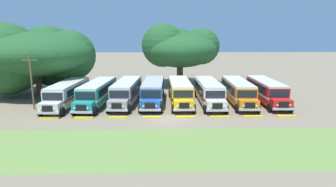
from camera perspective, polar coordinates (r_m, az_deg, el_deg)
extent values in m
plane|color=#84755B|center=(29.37, 0.25, -5.08)|extent=(220.00, 220.00, 0.00)
cube|color=olive|center=(22.18, 0.87, -10.89)|extent=(80.00, 8.39, 0.01)
cube|color=silver|center=(36.85, -19.69, 0.22)|extent=(2.96, 9.31, 2.10)
cube|color=red|center=(36.88, -19.68, -0.03)|extent=(2.99, 9.34, 0.24)
cube|color=black|center=(36.59, -17.73, 1.08)|extent=(0.44, 7.99, 0.80)
cube|color=black|center=(37.50, -21.40, 1.07)|extent=(0.44, 7.99, 0.80)
cube|color=beige|center=(36.64, -19.82, 2.00)|extent=(2.88, 9.21, 0.22)
cube|color=silver|center=(32.20, -22.96, -2.63)|extent=(2.27, 1.51, 1.05)
cube|color=black|center=(31.54, -23.51, -2.92)|extent=(1.10, 0.16, 0.70)
cube|color=#B7B7BC|center=(31.61, -23.47, -3.69)|extent=(2.41, 0.32, 0.24)
cube|color=black|center=(32.57, -22.63, -0.59)|extent=(2.20, 0.17, 0.84)
cube|color=red|center=(41.13, -17.41, 1.40)|extent=(0.90, 0.11, 1.30)
sphere|color=#EAE5C6|center=(31.21, -22.38, -2.97)|extent=(0.20, 0.20, 0.20)
sphere|color=#EAE5C6|center=(31.80, -24.69, -2.91)|extent=(0.20, 0.20, 0.20)
cylinder|color=black|center=(31.94, -20.84, -3.54)|extent=(0.33, 1.01, 1.00)
cylinder|color=black|center=(32.92, -24.72, -3.42)|extent=(0.33, 1.01, 1.00)
cylinder|color=black|center=(39.42, -16.42, -0.39)|extent=(0.33, 1.01, 1.00)
cylinder|color=black|center=(40.22, -19.68, -0.36)|extent=(0.33, 1.01, 1.00)
cube|color=teal|center=(36.06, -14.13, 0.32)|extent=(3.25, 9.37, 2.10)
cube|color=white|center=(36.10, -14.11, 0.06)|extent=(3.28, 9.40, 0.24)
cube|color=black|center=(35.90, -12.09, 1.18)|extent=(0.70, 7.98, 0.80)
cube|color=black|center=(36.65, -15.92, 1.20)|extent=(0.70, 7.98, 0.80)
cube|color=beige|center=(35.85, -14.22, 2.14)|extent=(3.16, 9.27, 0.22)
cube|color=teal|center=(31.29, -16.92, -2.59)|extent=(2.31, 1.58, 1.05)
cube|color=black|center=(30.62, -17.39, -2.89)|extent=(1.10, 0.19, 0.70)
cube|color=#B7B7BC|center=(30.69, -17.37, -3.68)|extent=(2.41, 0.40, 0.24)
cube|color=black|center=(31.67, -16.62, -0.49)|extent=(2.20, 0.24, 0.84)
cube|color=white|center=(40.43, -12.20, 1.51)|extent=(0.90, 0.13, 1.30)
sphere|color=#EAE5C6|center=(30.33, -16.19, -2.95)|extent=(0.20, 0.20, 0.20)
sphere|color=#EAE5C6|center=(30.82, -18.64, -2.87)|extent=(0.20, 0.20, 0.20)
cylinder|color=black|center=(31.13, -14.72, -3.54)|extent=(0.36, 1.02, 1.00)
cylinder|color=black|center=(31.94, -18.83, -3.40)|extent=(0.36, 1.02, 1.00)
cylinder|color=black|center=(38.78, -11.05, -0.32)|extent=(0.36, 1.02, 1.00)
cylinder|color=black|center=(39.43, -14.44, -0.27)|extent=(0.36, 1.02, 1.00)
cube|color=#9E9993|center=(36.14, -8.41, 0.58)|extent=(3.13, 9.35, 2.10)
cube|color=#282828|center=(36.17, -8.40, 0.32)|extent=(3.16, 9.37, 0.24)
cube|color=black|center=(36.12, -6.37, 1.44)|extent=(0.59, 7.98, 0.80)
cube|color=black|center=(36.59, -10.30, 1.46)|extent=(0.59, 7.98, 0.80)
cube|color=beige|center=(35.93, -8.47, 2.40)|extent=(3.04, 9.25, 0.22)
cube|color=#9E9993|center=(31.20, -10.19, -2.29)|extent=(2.29, 1.55, 1.05)
cube|color=black|center=(30.49, -10.49, -2.59)|extent=(1.10, 0.18, 0.70)
cube|color=#B7B7BC|center=(30.56, -10.48, -3.39)|extent=(2.41, 0.37, 0.24)
cube|color=black|center=(31.60, -10.00, -0.19)|extent=(2.20, 0.21, 0.84)
cube|color=#282828|center=(40.62, -7.20, 1.73)|extent=(0.90, 0.12, 1.30)
sphere|color=#EAE5C6|center=(30.30, -9.22, -2.64)|extent=(0.20, 0.20, 0.20)
sphere|color=#EAE5C6|center=(30.61, -11.79, -2.59)|extent=(0.20, 0.20, 0.20)
cylinder|color=black|center=(31.18, -7.96, -3.22)|extent=(0.35, 1.02, 1.00)
cylinder|color=black|center=(31.70, -12.23, -3.13)|extent=(0.35, 1.02, 1.00)
cylinder|color=black|center=(39.05, -5.82, -0.07)|extent=(0.35, 1.02, 1.00)
cylinder|color=black|center=(39.46, -9.27, -0.03)|extent=(0.35, 1.02, 1.00)
cube|color=#23519E|center=(35.89, -3.03, 0.62)|extent=(2.84, 9.29, 2.10)
cube|color=silver|center=(35.93, -3.03, 0.36)|extent=(2.87, 9.31, 0.24)
cube|color=black|center=(36.03, -0.99, 1.49)|extent=(0.34, 8.00, 0.80)
cube|color=black|center=(36.19, -5.02, 1.49)|extent=(0.34, 8.00, 0.80)
cube|color=#B2B2B7|center=(35.68, -3.05, 2.45)|extent=(2.75, 9.18, 0.22)
cube|color=#23519E|center=(30.85, -3.63, -2.29)|extent=(2.25, 1.48, 1.05)
cube|color=black|center=(30.13, -3.74, -2.59)|extent=(1.10, 0.14, 0.70)
cube|color=#B7B7BC|center=(30.20, -3.73, -3.40)|extent=(2.41, 0.29, 0.24)
cube|color=black|center=(31.27, -3.57, -0.16)|extent=(2.20, 0.14, 0.84)
cube|color=silver|center=(40.44, -2.62, 1.77)|extent=(0.90, 0.09, 1.30)
sphere|color=#EAE5C6|center=(30.04, -2.41, -2.62)|extent=(0.20, 0.20, 0.20)
sphere|color=#EAE5C6|center=(30.14, -5.07, -2.60)|extent=(0.20, 0.20, 0.20)
cylinder|color=black|center=(31.02, -1.39, -3.19)|extent=(0.32, 1.01, 1.00)
cylinder|color=black|center=(31.19, -5.81, -3.16)|extent=(0.32, 1.01, 1.00)
cylinder|color=black|center=(38.99, -0.98, -0.02)|extent=(0.32, 1.01, 1.00)
cylinder|color=black|center=(39.12, -4.49, -0.02)|extent=(0.32, 1.01, 1.00)
cube|color=yellow|center=(35.92, 2.45, 0.63)|extent=(2.60, 9.23, 2.10)
cube|color=black|center=(35.96, 2.45, 0.37)|extent=(2.63, 9.25, 0.24)
cube|color=black|center=(36.24, 4.42, 1.52)|extent=(0.12, 8.00, 0.80)
cube|color=black|center=(36.04, 0.40, 1.49)|extent=(0.12, 8.00, 0.80)
cube|color=silver|center=(35.71, 2.47, 2.46)|extent=(2.52, 9.12, 0.22)
cube|color=yellow|center=(30.89, 3.21, -2.26)|extent=(2.21, 1.42, 1.05)
cube|color=black|center=(30.17, 3.34, -2.56)|extent=(1.10, 0.11, 0.70)
cube|color=#B7B7BC|center=(30.24, 3.34, -3.37)|extent=(2.40, 0.23, 0.24)
cube|color=black|center=(31.30, 3.12, -0.14)|extent=(2.20, 0.08, 0.84)
cube|color=black|center=(40.47, 1.93, 1.78)|extent=(0.90, 0.07, 1.30)
sphere|color=#EAE5C6|center=(30.20, 4.67, -2.57)|extent=(0.20, 0.20, 0.20)
sphere|color=#EAE5C6|center=(30.06, 2.02, -2.60)|extent=(0.20, 0.20, 0.20)
cylinder|color=black|center=(31.25, 5.38, -3.12)|extent=(0.29, 1.00, 1.00)
cylinder|color=black|center=(31.03, 0.97, -3.18)|extent=(0.29, 1.00, 1.00)
cylinder|color=black|center=(39.17, 3.84, 0.01)|extent=(0.29, 1.00, 1.00)
cylinder|color=black|center=(39.00, 0.33, -0.02)|extent=(0.29, 1.00, 1.00)
cube|color=silver|center=(36.07, 8.26, 0.57)|extent=(2.52, 9.20, 2.10)
cube|color=maroon|center=(36.11, 8.25, 0.31)|extent=(2.55, 9.22, 0.24)
cube|color=black|center=(36.50, 10.17, 1.44)|extent=(0.05, 8.00, 0.80)
cube|color=black|center=(36.08, 6.22, 1.43)|extent=(0.05, 8.00, 0.80)
cube|color=beige|center=(35.86, 8.32, 2.38)|extent=(2.44, 9.10, 0.22)
cube|color=silver|center=(31.11, 9.84, -2.32)|extent=(2.20, 1.40, 1.05)
cube|color=black|center=(30.40, 10.11, -2.62)|extent=(1.10, 0.10, 0.70)
cube|color=#B7B7BC|center=(30.47, 10.09, -3.42)|extent=(2.40, 0.20, 0.24)
cube|color=black|center=(31.52, 9.67, -0.21)|extent=(2.20, 0.06, 0.84)
cube|color=maroon|center=(40.57, 7.18, 1.72)|extent=(0.90, 0.06, 1.30)
sphere|color=#EAE5C6|center=(30.50, 11.42, -2.63)|extent=(0.20, 0.20, 0.20)
sphere|color=#EAE5C6|center=(30.22, 8.82, -2.66)|extent=(0.20, 0.20, 0.20)
cylinder|color=black|center=(31.59, 11.91, -3.17)|extent=(0.28, 1.00, 1.00)
cylinder|color=black|center=(31.13, 7.60, -3.24)|extent=(0.28, 1.00, 1.00)
cylinder|color=black|center=(39.39, 9.22, -0.06)|extent=(0.28, 1.00, 1.00)
cylinder|color=black|center=(39.02, 5.75, -0.07)|extent=(0.28, 1.00, 1.00)
cube|color=orange|center=(37.06, 14.01, 0.64)|extent=(2.84, 9.29, 2.10)
cube|color=white|center=(37.10, 14.00, 0.38)|extent=(2.87, 9.31, 0.24)
cube|color=black|center=(37.57, 15.83, 1.47)|extent=(0.33, 8.00, 0.80)
cube|color=black|center=(36.98, 12.03, 1.50)|extent=(0.33, 8.00, 0.80)
cube|color=beige|center=(36.86, 14.10, 2.41)|extent=(2.75, 9.18, 0.22)
cube|color=orange|center=(32.17, 16.10, -2.15)|extent=(2.25, 1.48, 1.05)
cube|color=black|center=(31.47, 16.46, -2.43)|extent=(1.10, 0.14, 0.70)
cube|color=#B7B7BC|center=(31.54, 16.43, -3.21)|extent=(2.41, 0.29, 0.24)
cube|color=black|center=(32.57, 15.90, -0.11)|extent=(2.20, 0.14, 0.84)
cube|color=white|center=(41.51, 12.56, 1.76)|extent=(0.90, 0.09, 1.30)
sphere|color=#EAE5C6|center=(31.62, 17.70, -2.44)|extent=(0.20, 0.20, 0.20)
sphere|color=#EAE5C6|center=(31.24, 15.24, -2.47)|extent=(0.20, 0.20, 0.20)
cylinder|color=black|center=(32.73, 18.03, -2.98)|extent=(0.32, 1.01, 1.00)
cylinder|color=black|center=(32.09, 13.93, -3.03)|extent=(0.32, 1.01, 1.00)
cylinder|color=black|center=(40.41, 14.62, 0.01)|extent=(0.32, 1.01, 1.00)
cylinder|color=black|center=(39.89, 11.28, 0.02)|extent=(0.32, 1.01, 1.00)
cube|color=red|center=(38.39, 19.32, 0.70)|extent=(2.76, 9.27, 2.10)
cube|color=white|center=(38.42, 19.30, 0.45)|extent=(2.79, 9.29, 0.24)
cube|color=black|center=(39.01, 20.99, 1.50)|extent=(0.27, 8.00, 0.80)
cube|color=black|center=(38.18, 17.43, 1.53)|extent=(0.27, 8.00, 0.80)
cube|color=beige|center=(38.19, 19.44, 2.41)|extent=(2.68, 9.16, 0.22)
cube|color=red|center=(33.65, 22.16, -1.96)|extent=(2.24, 1.46, 1.05)
cube|color=black|center=(32.98, 22.64, -2.22)|extent=(1.10, 0.13, 0.70)
cube|color=#B7B7BC|center=(33.05, 22.60, -2.96)|extent=(2.40, 0.27, 0.24)
cube|color=black|center=(34.04, 21.88, -0.01)|extent=(2.20, 0.12, 0.84)
cube|color=white|center=(42.72, 17.32, 1.78)|extent=(0.90, 0.09, 1.30)
sphere|color=#EAE5C6|center=(33.21, 23.79, -2.23)|extent=(0.20, 0.20, 0.20)
sphere|color=#EAE5C6|center=(32.68, 21.54, -2.26)|extent=(0.20, 0.20, 0.20)
cylinder|color=black|center=(34.33, 23.89, -2.74)|extent=(0.31, 1.01, 1.00)
cylinder|color=black|center=(33.44, 20.12, -2.81)|extent=(0.31, 1.01, 1.00)
cylinder|color=black|center=(41.76, 19.45, 0.09)|extent=(0.31, 1.01, 1.00)
cylinder|color=black|center=(41.02, 16.29, 0.10)|extent=(0.31, 1.01, 1.00)
cube|color=yellow|center=(31.73, -23.15, -4.63)|extent=(2.00, 0.36, 0.15)
cube|color=yellow|center=(30.59, -16.87, -4.76)|extent=(2.00, 0.36, 0.15)
cube|color=yellow|center=(29.84, -10.18, -4.85)|extent=(2.00, 0.36, 0.15)
cube|color=yellow|center=(29.51, -3.25, -4.86)|extent=(2.00, 0.36, 0.15)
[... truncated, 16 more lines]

